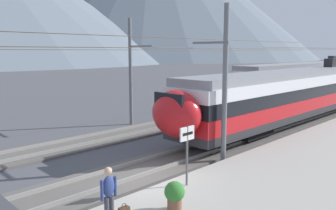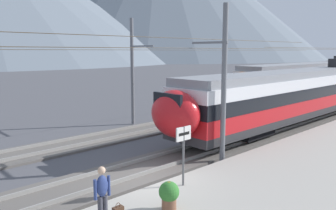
% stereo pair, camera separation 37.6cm
% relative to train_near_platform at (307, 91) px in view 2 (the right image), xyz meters
% --- Properties ---
extents(ground_plane, '(400.00, 400.00, 0.00)m').
position_rel_train_near_platform_xyz_m(ground_plane, '(-16.79, -1.49, -2.23)').
color(ground_plane, '#4C4C51').
extents(track_near, '(120.00, 3.00, 0.28)m').
position_rel_train_near_platform_xyz_m(track_near, '(-16.79, -0.00, -2.16)').
color(track_near, '#5B5651').
rests_on(track_near, ground).
extents(track_far, '(120.00, 3.00, 0.28)m').
position_rel_train_near_platform_xyz_m(track_far, '(-16.79, 5.77, -2.16)').
color(track_far, '#5B5651').
rests_on(track_far, ground).
extents(train_near_platform, '(29.13, 3.00, 4.27)m').
position_rel_train_near_platform_xyz_m(train_near_platform, '(0.00, 0.00, 0.00)').
color(train_near_platform, '#2D2D30').
rests_on(train_near_platform, track_near).
extents(train_far_track, '(32.75, 2.98, 4.27)m').
position_rel_train_near_platform_xyz_m(train_far_track, '(15.75, 5.77, 0.00)').
color(train_far_track, '#2D2D30').
rests_on(train_far_track, track_far).
extents(catenary_mast_mid, '(44.36, 2.07, 7.26)m').
position_rel_train_near_platform_xyz_m(catenary_mast_mid, '(-12.47, -1.64, 1.58)').
color(catenary_mast_mid, slate).
rests_on(catenary_mast_mid, ground).
extents(catenary_mast_far_side, '(44.36, 2.44, 7.41)m').
position_rel_train_near_platform_xyz_m(catenary_mast_far_side, '(-10.22, 7.74, 1.65)').
color(catenary_mast_far_side, slate).
rests_on(catenary_mast_far_side, ground).
extents(platform_sign, '(0.70, 0.08, 2.17)m').
position_rel_train_near_platform_xyz_m(platform_sign, '(-16.32, -2.98, -0.27)').
color(platform_sign, '#59595B').
rests_on(platform_sign, platform_slab).
extents(passenger_walking, '(0.53, 0.22, 1.69)m').
position_rel_train_near_platform_xyz_m(passenger_walking, '(-19.98, -3.39, -0.92)').
color(passenger_walking, '#383842').
rests_on(passenger_walking, platform_slab).
extents(potted_plant_platform_edge, '(0.63, 0.63, 0.90)m').
position_rel_train_near_platform_xyz_m(potted_plant_platform_edge, '(-18.03, -4.03, -1.35)').
color(potted_plant_platform_edge, brown).
rests_on(potted_plant_platform_edge, platform_slab).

